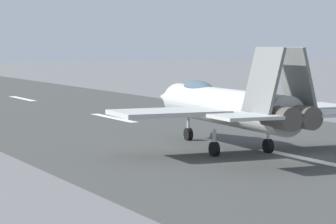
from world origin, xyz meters
name	(u,v)px	position (x,y,z in m)	size (l,w,h in m)	color
ground_plane	(315,161)	(0.00, 0.00, 0.00)	(400.00, 400.00, 0.00)	slate
runway_strip	(316,161)	(-0.02, 0.00, 0.01)	(240.00, 26.00, 0.02)	#3E3F3D
fighter_jet	(225,105)	(5.49, 1.92, 2.46)	(17.26, 13.52, 5.66)	#B2B4B0
crew_person	(230,109)	(20.86, -7.75, 0.80)	(0.53, 0.52, 1.60)	#1E2338
marker_cone_far	(247,109)	(25.16, -12.12, 0.28)	(0.44, 0.44, 0.55)	orange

